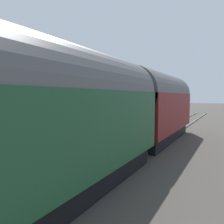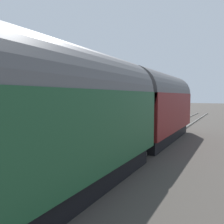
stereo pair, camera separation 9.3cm
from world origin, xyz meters
TOP-DOWN VIEW (x-y plane):
  - ground_plane at (0.00, 0.00)m, footprint 160.00×160.00m
  - platform at (0.00, 3.96)m, footprint 32.00×5.93m
  - platform_edge_coping at (0.00, 1.18)m, footprint 32.00×0.36m
  - rail_near at (0.00, -1.62)m, footprint 52.00×0.08m
  - rail_far at (0.00, -0.18)m, footprint 52.00×0.08m
  - train at (-6.59, -0.90)m, footprint 24.80×2.73m
  - station_building at (-1.74, 4.53)m, footprint 6.27×4.15m
  - bench_by_lamp at (5.34, 3.14)m, footprint 1.42×0.49m
  - planter_corner_building at (7.82, 5.97)m, footprint 0.52×0.52m
  - planter_edge_near at (-5.57, 1.84)m, footprint 0.89×0.32m
  - lamp_post_platform at (8.82, 1.59)m, footprint 0.32×0.50m
  - tree_far_right at (12.72, 12.64)m, footprint 5.12×5.51m
  - tree_behind_building at (10.40, 9.54)m, footprint 3.19×2.95m

SIDE VIEW (x-z plane):
  - ground_plane at x=0.00m, z-range 0.00..0.00m
  - rail_near at x=0.00m, z-range 0.00..0.14m
  - rail_far at x=0.00m, z-range 0.00..0.14m
  - platform at x=0.00m, z-range 0.00..0.82m
  - platform_edge_coping at x=0.00m, z-range 0.82..0.84m
  - planter_edge_near at x=-5.57m, z-range 0.81..1.35m
  - planter_corner_building at x=7.82m, z-range 0.84..1.61m
  - bench_by_lamp at x=5.34m, z-range 0.86..1.74m
  - train at x=-6.59m, z-range 0.05..4.37m
  - station_building at x=-1.74m, z-range -0.39..4.99m
  - lamp_post_platform at x=8.82m, z-range 1.51..4.87m
  - tree_behind_building at x=10.40m, z-range 1.24..7.20m
  - tree_far_right at x=12.72m, z-range 1.49..9.49m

